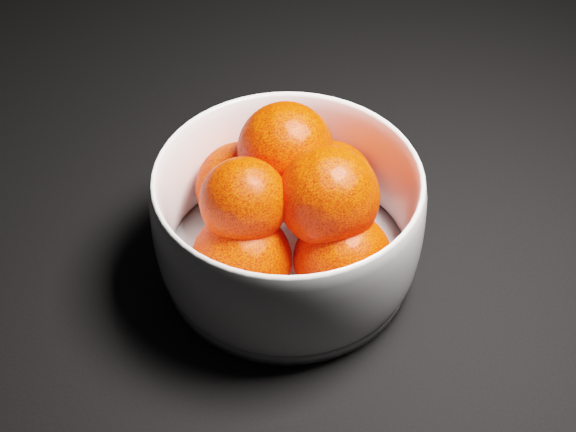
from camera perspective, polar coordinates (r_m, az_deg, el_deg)
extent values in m
cube|color=black|center=(0.80, -14.93, 8.82)|extent=(3.00, 3.00, 0.00)
cylinder|color=white|center=(0.60, 0.00, -3.14)|extent=(0.18, 0.18, 0.01)
sphere|color=#FF2101|center=(0.60, 2.94, 2.16)|extent=(0.07, 0.07, 0.07)
sphere|color=#FF2101|center=(0.60, -3.29, 2.02)|extent=(0.07, 0.07, 0.07)
sphere|color=#FF2101|center=(0.55, -3.31, -3.16)|extent=(0.07, 0.07, 0.07)
sphere|color=#FF2101|center=(0.55, 3.90, -3.10)|extent=(0.07, 0.07, 0.07)
sphere|color=#FF2101|center=(0.57, -0.18, 4.72)|extent=(0.07, 0.07, 0.07)
sphere|color=#FF2101|center=(0.53, -3.16, 1.07)|extent=(0.06, 0.06, 0.06)
sphere|color=#FF2101|center=(0.54, 2.92, 1.38)|extent=(0.07, 0.07, 0.07)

